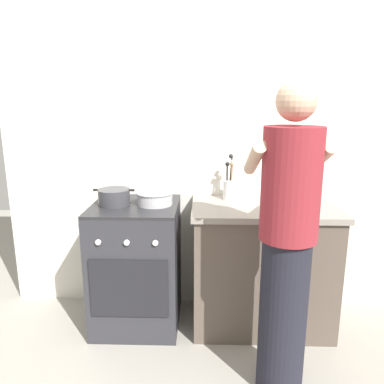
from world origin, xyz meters
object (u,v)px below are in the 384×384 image
at_px(pot, 114,197).
at_px(stove_range, 137,265).
at_px(mixing_bowl, 155,197).
at_px(person, 287,246).
at_px(utensil_crock, 230,186).

bearing_deg(pot, stove_range, 2.70).
bearing_deg(mixing_bowl, person, -39.61).
xyz_separation_m(utensil_crock, person, (0.25, -0.80, -0.14)).
bearing_deg(pot, mixing_bowl, 3.58).
bearing_deg(person, utensil_crock, 107.05).
height_order(stove_range, person, person).
height_order(pot, utensil_crock, utensil_crock).
height_order(utensil_crock, person, person).
xyz_separation_m(pot, person, (1.06, -0.63, -0.10)).
distance_m(stove_range, mixing_bowl, 0.52).
relative_size(mixing_bowl, person, 0.15).
distance_m(pot, mixing_bowl, 0.28).
bearing_deg(stove_range, person, -34.58).
distance_m(pot, utensil_crock, 0.83).
xyz_separation_m(stove_range, pot, (-0.14, -0.01, 0.51)).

